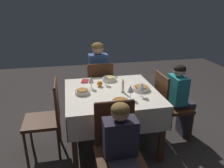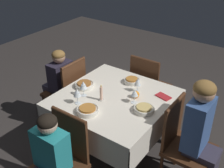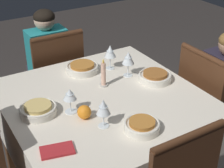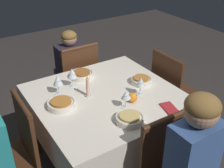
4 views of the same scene
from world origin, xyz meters
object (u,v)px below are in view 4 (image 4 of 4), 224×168
Objects in this scene: dining_table at (107,105)px; chair_north at (13,155)px; wine_glass_south at (141,82)px; wine_glass_east at (72,74)px; wine_glass_west at (126,95)px; orange_fruit at (132,98)px; bowl_south at (141,80)px; chair_south at (174,91)px; chair_east at (76,79)px; person_child_dark at (69,69)px; bowl_west at (130,118)px; candle_centerpiece at (88,88)px; bowl_north at (61,104)px; napkin_red_folded at (169,108)px; wine_glass_north at (58,81)px; bowl_east at (82,74)px.

chair_north is at bearing 89.72° from dining_table.
wine_glass_east is at bearing 44.29° from wine_glass_south.
wine_glass_west reaches higher than orange_fruit.
bowl_south is (0.01, -1.17, 0.27)m from chair_north.
chair_east is at bearing 42.48° from chair_south.
wine_glass_south is (-0.15, 0.13, 0.09)m from bowl_south.
person_child_dark is 7.06× the size of wine_glass_west.
dining_table is at bearing 91.53° from bowl_south.
chair_east is 1.00× the size of chair_north.
bowl_west is 0.47m from candle_centerpiece.
bowl_west is at bearing -169.64° from candle_centerpiece.
chair_east is 0.92× the size of person_child_dark.
chair_east is at bearing 90.00° from person_child_dark.
person_child_dark is 5.98× the size of wine_glass_east.
orange_fruit is (-0.24, -0.50, 0.01)m from bowl_north.
napkin_red_folded is (-0.23, -0.18, -0.03)m from orange_fruit.
wine_glass_east is 0.85m from napkin_red_folded.
candle_centerpiece is at bearing 75.29° from person_child_dark.
chair_east is 5.55× the size of wine_glass_north.
chair_south is at bearing -48.42° from napkin_red_folded.
wine_glass_west is at bearing 85.86° from chair_east.
wine_glass_east is 0.58m from wine_glass_south.
wine_glass_east is (0.27, 0.17, 0.22)m from dining_table.
wine_glass_west is (-1.19, 0.07, 0.31)m from person_child_dark.
bowl_west reaches higher than dining_table.
wine_glass_south is (-0.93, -0.13, 0.36)m from chair_east.
bowl_west is at bearing 83.83° from napkin_red_folded.
bowl_north is 1.21× the size of candle_centerpiece.
bowl_north is 0.25m from candle_centerpiece.
chair_east is 5.11× the size of bowl_south.
bowl_west is 1.20× the size of wine_glass_north.
orange_fruit reaches higher than bowl_east.
wine_glass_north is (0.20, 1.12, 0.37)m from chair_south.
chair_south reaches higher than wine_glass_west.
chair_north is 6.46× the size of wine_glass_west.
bowl_east and bowl_north have the same top height.
person_child_dark is 0.81m from wine_glass_east.
wine_glass_west is 0.57m from wine_glass_north.
candle_centerpiece is (-0.20, -0.04, -0.05)m from wine_glass_east.
wine_glass_east is at bearing 31.74° from orange_fruit.
napkin_red_folded is (-0.70, -0.46, -0.12)m from wine_glass_east.
chair_south is at bearing -88.22° from dining_table.
wine_glass_south is (-1.10, -0.13, 0.31)m from person_child_dark.
chair_north is at bearing 68.69° from napkin_red_folded.
chair_north is 0.92× the size of person_child_dark.
orange_fruit is (0.19, -0.17, 0.01)m from bowl_west.
wine_glass_north is at bearing 107.32° from wine_glass_east.
chair_north is at bearing 40.93° from chair_east.
orange_fruit is at bearing 129.70° from bowl_south.
wine_glass_south reaches higher than orange_fruit.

